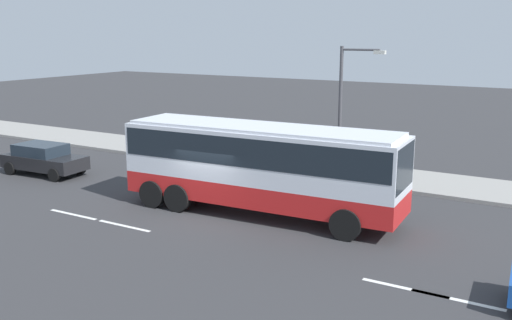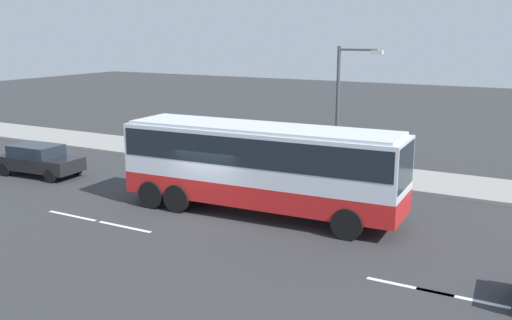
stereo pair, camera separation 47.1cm
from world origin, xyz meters
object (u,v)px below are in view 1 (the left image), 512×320
(coach_bus, at_px, (261,160))
(pedestrian_near_curb, at_px, (401,163))
(car_black_sedan, at_px, (43,158))
(street_lamp, at_px, (346,102))

(coach_bus, distance_m, pedestrian_near_curb, 7.87)
(coach_bus, bearing_deg, pedestrian_near_curb, 62.10)
(car_black_sedan, xyz_separation_m, street_lamp, (13.21, 6.08, 2.94))
(coach_bus, xyz_separation_m, street_lamp, (0.88, 6.20, 1.60))
(street_lamp, bearing_deg, coach_bus, -98.11)
(car_black_sedan, height_order, pedestrian_near_curb, pedestrian_near_curb)
(car_black_sedan, xyz_separation_m, pedestrian_near_curb, (15.64, 6.93, 0.22))
(car_black_sedan, relative_size, pedestrian_near_curb, 2.87)
(coach_bus, bearing_deg, car_black_sedan, 176.76)
(pedestrian_near_curb, height_order, street_lamp, street_lamp)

